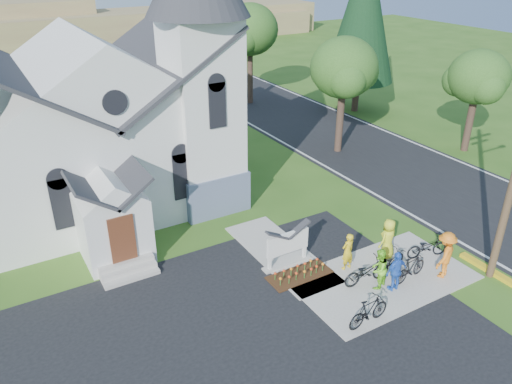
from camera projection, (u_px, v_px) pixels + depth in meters
ground at (362, 298)px, 18.50m from camera, size 120.00×120.00×0.00m
road at (327, 133)px, 34.59m from camera, size 8.00×90.00×0.02m
sidewalk at (382, 278)px, 19.55m from camera, size 7.00×4.00×0.05m
church at (104, 99)px, 23.29m from camera, size 12.35×12.00×13.00m
church_sign at (288, 243)px, 19.96m from camera, size 2.20×0.40×1.70m
flower_bed at (300, 275)px, 19.71m from camera, size 2.60×1.10×0.07m
tree_road_near at (344, 68)px, 29.27m from camera, size 4.00×4.00×7.05m
tree_road_mid at (250, 30)px, 38.49m from camera, size 4.40×4.40×7.80m
tree_road_far at (478, 78)px, 29.61m from camera, size 3.60×3.60×6.30m
conifer at (363, 11)px, 35.87m from camera, size 5.20×5.20×12.40m
distant_hills at (83, 29)px, 62.48m from camera, size 61.00×10.00×5.60m
cyclist_0 at (348, 251)px, 19.76m from camera, size 0.62×0.44×1.60m
bike_0 at (366, 272)px, 19.03m from camera, size 2.01×0.87×1.02m
cyclist_1 at (379, 269)px, 18.66m from camera, size 0.96×0.86×1.64m
bike_1 at (369, 311)px, 16.94m from camera, size 1.81×0.61×1.07m
cyclist_2 at (396, 271)px, 18.52m from camera, size 0.97×0.40×1.65m
bike_2 at (392, 262)px, 19.75m from camera, size 1.75×0.96×0.87m
cyclist_3 at (445, 255)px, 19.24m from camera, size 1.42×1.11×1.94m
bike_3 at (411, 268)px, 19.23m from camera, size 1.77×0.71×1.04m
cyclist_4 at (388, 239)px, 20.43m from camera, size 0.95×0.70×1.77m
bike_4 at (427, 247)px, 20.65m from camera, size 1.90×1.10×0.94m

